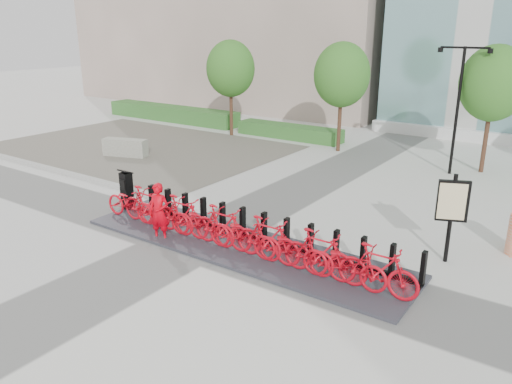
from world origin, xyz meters
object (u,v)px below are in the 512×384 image
Objects in this scene: kiosk at (127,190)px; map_sign at (452,205)px; bike_0 at (130,203)px; jersey_barrier at (125,148)px; worker_red at (159,212)px.

kiosk is 9.75m from map_sign.
bike_0 is 0.93× the size of jersey_barrier.
bike_0 is at bearing -31.95° from kiosk.
map_sign reaches higher than bike_0.
worker_red is 0.72× the size of map_sign.
jersey_barrier is (-8.29, 5.97, -0.42)m from worker_red.
kiosk is at bearing 54.08° from bike_0.
kiosk reaches higher than bike_0.
map_sign reaches higher than worker_red.
bike_0 is 1.47× the size of kiosk.
worker_red is (2.58, -1.10, 0.11)m from kiosk.
map_sign reaches higher than jersey_barrier.
worker_red is (1.78, -0.52, 0.24)m from bike_0.
map_sign is at bearing 10.42° from worker_red.
map_sign is (9.49, 2.10, 0.81)m from kiosk.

